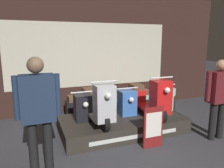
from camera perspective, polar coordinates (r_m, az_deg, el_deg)
ground_plane at (r=3.73m, az=8.58°, el=-19.98°), size 30.00×30.00×0.00m
shop_wall_back at (r=6.04m, az=-5.50°, el=8.06°), size 8.05×0.09×3.20m
display_platform at (r=4.79m, az=2.70°, el=-10.46°), size 2.61×1.27×0.31m
scooter_display_left at (r=4.40m, az=-4.12°, el=-5.24°), size 0.50×1.51×0.93m
scooter_display_right at (r=4.86m, az=9.29°, el=-3.77°), size 0.50×1.51×0.93m
scooter_backrow_0 at (r=5.05m, az=-8.79°, el=-6.88°), size 0.50×1.51×0.93m
scooter_backrow_1 at (r=5.33m, az=1.69°, el=-5.77°), size 0.50×1.51×0.93m
scooter_backrow_2 at (r=5.77m, az=10.82°, el=-4.64°), size 0.50×1.51×0.93m
person_left_browsing at (r=3.20m, az=-18.73°, el=-5.68°), size 0.62×0.26×1.72m
person_right_browsing at (r=4.68m, az=26.20°, el=-2.11°), size 0.62×0.26×1.58m
price_sign_board at (r=4.10m, az=10.70°, el=-11.04°), size 0.39×0.04×0.77m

